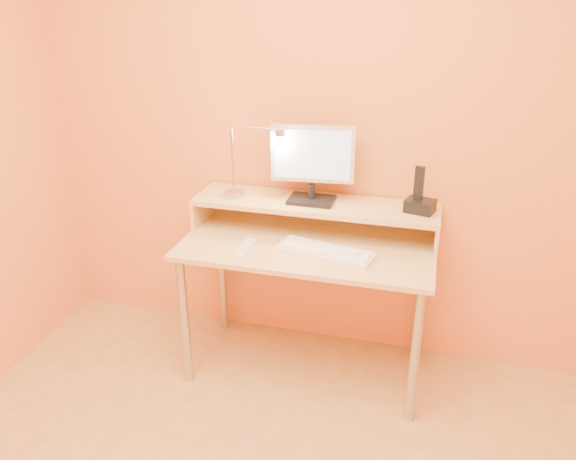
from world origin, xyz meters
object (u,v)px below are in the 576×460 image
(monitor_panel, at_px, (313,154))
(phone_dock, at_px, (420,206))
(mouse, at_px, (356,258))
(keyboard, at_px, (325,252))
(remote_control, at_px, (245,248))
(lamp_base, at_px, (234,194))

(monitor_panel, distance_m, phone_dock, 0.56)
(mouse, bearing_deg, keyboard, 179.56)
(monitor_panel, bearing_deg, phone_dock, -6.91)
(keyboard, distance_m, mouse, 0.15)
(monitor_panel, relative_size, phone_dock, 3.07)
(phone_dock, distance_m, mouse, 0.41)
(remote_control, bearing_deg, lamp_base, 119.43)
(remote_control, bearing_deg, phone_dock, 21.16)
(monitor_panel, xyz_separation_m, mouse, (0.27, -0.29, -0.38))
(remote_control, bearing_deg, mouse, 1.87)
(monitor_panel, distance_m, mouse, 0.55)
(lamp_base, bearing_deg, mouse, -20.43)
(phone_dock, xyz_separation_m, mouse, (-0.25, -0.28, -0.17))
(monitor_panel, bearing_deg, mouse, -52.40)
(keyboard, height_order, mouse, mouse)
(mouse, bearing_deg, phone_dock, 62.41)
(monitor_panel, relative_size, mouse, 3.76)
(monitor_panel, height_order, mouse, monitor_panel)
(phone_dock, xyz_separation_m, remote_control, (-0.77, -0.29, -0.18))
(mouse, relative_size, remote_control, 0.56)
(lamp_base, bearing_deg, monitor_panel, 5.85)
(keyboard, bearing_deg, lamp_base, 169.91)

